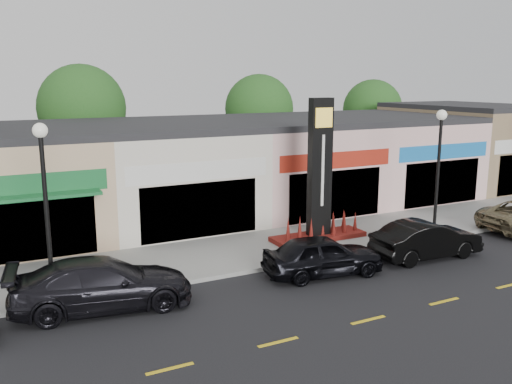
% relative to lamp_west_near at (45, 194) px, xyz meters
% --- Properties ---
extents(ground, '(120.00, 120.00, 0.00)m').
position_rel_lamp_west_near_xyz_m(ground, '(8.00, -2.50, -3.48)').
color(ground, black).
rests_on(ground, ground).
extents(sidewalk, '(52.00, 4.30, 0.15)m').
position_rel_lamp_west_near_xyz_m(sidewalk, '(8.00, 1.85, -3.40)').
color(sidewalk, gray).
rests_on(sidewalk, ground).
extents(curb, '(52.00, 0.20, 0.15)m').
position_rel_lamp_west_near_xyz_m(curb, '(8.00, -0.40, -3.40)').
color(curb, gray).
rests_on(curb, ground).
extents(shop_beige, '(7.00, 10.85, 4.80)m').
position_rel_lamp_west_near_xyz_m(shop_beige, '(-0.50, 8.96, -1.08)').
color(shop_beige, tan).
rests_on(shop_beige, ground).
extents(shop_cream, '(7.00, 10.01, 4.80)m').
position_rel_lamp_west_near_xyz_m(shop_cream, '(6.50, 8.97, -1.08)').
color(shop_cream, silver).
rests_on(shop_cream, ground).
extents(shop_pink_w, '(7.00, 10.01, 4.80)m').
position_rel_lamp_west_near_xyz_m(shop_pink_w, '(13.50, 8.97, -1.08)').
color(shop_pink_w, '#CCA49B').
rests_on(shop_pink_w, ground).
extents(shop_pink_e, '(7.00, 10.01, 4.80)m').
position_rel_lamp_west_near_xyz_m(shop_pink_e, '(20.50, 8.97, -1.08)').
color(shop_pink_e, '#CCA49B').
rests_on(shop_pink_e, ground).
extents(shop_tan, '(7.00, 10.01, 5.30)m').
position_rel_lamp_west_near_xyz_m(shop_tan, '(27.50, 8.98, -0.83)').
color(shop_tan, '#83694C').
rests_on(shop_tan, ground).
extents(tree_rear_west, '(5.20, 5.20, 7.83)m').
position_rel_lamp_west_near_xyz_m(tree_rear_west, '(4.00, 17.00, 1.74)').
color(tree_rear_west, '#382619').
rests_on(tree_rear_west, ground).
extents(tree_rear_mid, '(4.80, 4.80, 7.29)m').
position_rel_lamp_west_near_xyz_m(tree_rear_mid, '(16.00, 17.00, 1.41)').
color(tree_rear_mid, '#382619').
rests_on(tree_rear_mid, ground).
extents(tree_rear_east, '(4.60, 4.60, 6.94)m').
position_rel_lamp_west_near_xyz_m(tree_rear_east, '(26.00, 17.00, 1.15)').
color(tree_rear_east, '#382619').
rests_on(tree_rear_east, ground).
extents(lamp_west_near, '(0.44, 0.44, 5.47)m').
position_rel_lamp_west_near_xyz_m(lamp_west_near, '(0.00, 0.00, 0.00)').
color(lamp_west_near, black).
rests_on(lamp_west_near, sidewalk).
extents(lamp_east_near, '(0.44, 0.44, 5.47)m').
position_rel_lamp_west_near_xyz_m(lamp_east_near, '(16.00, 0.00, 0.00)').
color(lamp_east_near, black).
rests_on(lamp_east_near, sidewalk).
extents(pylon_sign, '(4.20, 1.30, 6.00)m').
position_rel_lamp_west_near_xyz_m(pylon_sign, '(11.00, 1.70, -1.20)').
color(pylon_sign, '#611011').
rests_on(pylon_sign, sidewalk).
extents(car_dark_sedan, '(2.89, 5.64, 1.57)m').
position_rel_lamp_west_near_xyz_m(car_dark_sedan, '(1.31, -1.15, -2.69)').
color(car_dark_sedan, black).
rests_on(car_dark_sedan, ground).
extents(car_black_sedan, '(2.32, 4.51, 1.47)m').
position_rel_lamp_west_near_xyz_m(car_black_sedan, '(8.91, -1.77, -2.74)').
color(car_black_sedan, black).
rests_on(car_black_sedan, ground).
extents(car_black_conv, '(1.76, 4.55, 1.48)m').
position_rel_lamp_west_near_xyz_m(car_black_conv, '(13.60, -1.98, -2.74)').
color(car_black_conv, black).
rests_on(car_black_conv, ground).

